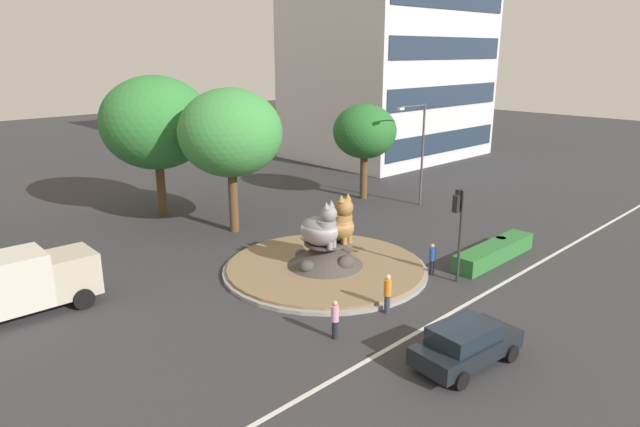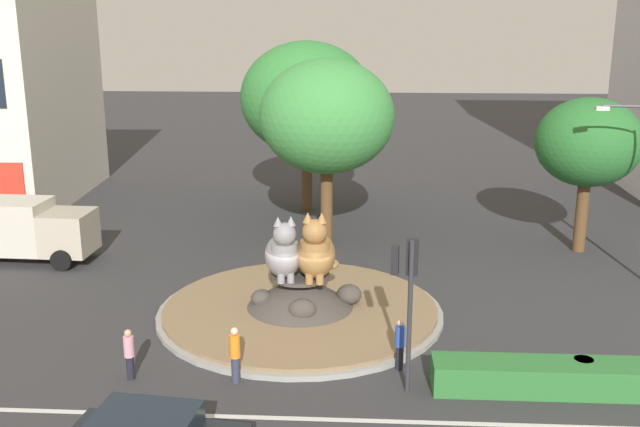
% 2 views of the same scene
% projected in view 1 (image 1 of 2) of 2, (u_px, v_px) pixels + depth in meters
% --- Properties ---
extents(ground_plane, '(160.00, 160.00, 0.00)m').
position_uv_depth(ground_plane, '(325.00, 270.00, 28.12)').
color(ground_plane, '#333335').
extents(lane_centreline, '(112.00, 0.20, 0.01)m').
position_uv_depth(lane_centreline, '(445.00, 316.00, 23.23)').
color(lane_centreline, silver).
rests_on(lane_centreline, ground).
extents(roundabout_island, '(10.26, 10.26, 1.53)m').
position_uv_depth(roundabout_island, '(325.00, 262.00, 28.00)').
color(roundabout_island, gray).
rests_on(roundabout_island, ground).
extents(cat_statue_grey, '(1.70, 2.56, 2.33)m').
position_uv_depth(cat_statue_grey, '(321.00, 229.00, 26.90)').
color(cat_statue_grey, gray).
rests_on(cat_statue_grey, roundabout_island).
extents(cat_statue_tabby, '(1.63, 2.55, 2.49)m').
position_uv_depth(cat_statue_tabby, '(337.00, 223.00, 27.64)').
color(cat_statue_tabby, '#9E703D').
rests_on(cat_statue_tabby, roundabout_island).
extents(traffic_light_mast, '(0.77, 0.47, 4.51)m').
position_uv_depth(traffic_light_mast, '(459.00, 215.00, 25.85)').
color(traffic_light_mast, '#2D2D33').
rests_on(traffic_light_mast, ground).
extents(office_tower, '(18.55, 14.63, 26.17)m').
position_uv_depth(office_tower, '(390.00, 26.00, 55.72)').
color(office_tower, silver).
rests_on(office_tower, ground).
extents(clipped_hedge_strip, '(6.29, 1.20, 0.90)m').
position_uv_depth(clipped_hedge_strip, '(494.00, 252.00, 29.36)').
color(clipped_hedge_strip, '#2D7033').
rests_on(clipped_hedge_strip, ground).
extents(broadleaf_tree_behind_island, '(4.63, 4.63, 7.01)m').
position_uv_depth(broadleaf_tree_behind_island, '(365.00, 132.00, 40.46)').
color(broadleaf_tree_behind_island, brown).
rests_on(broadleaf_tree_behind_island, ground).
extents(second_tree_near_tower, '(6.11, 6.11, 8.65)m').
position_uv_depth(second_tree_near_tower, '(230.00, 133.00, 32.59)').
color(second_tree_near_tower, brown).
rests_on(second_tree_near_tower, ground).
extents(third_tree_left, '(7.07, 7.07, 9.21)m').
position_uv_depth(third_tree_left, '(156.00, 123.00, 35.91)').
color(third_tree_left, brown).
rests_on(third_tree_left, ground).
extents(streetlight_arm, '(2.66, 0.47, 7.18)m').
position_uv_depth(streetlight_arm, '(420.00, 147.00, 38.75)').
color(streetlight_arm, '#4C4C51').
rests_on(streetlight_arm, ground).
extents(pedestrian_orange_shirt, '(0.33, 0.33, 1.74)m').
position_uv_depth(pedestrian_orange_shirt, '(387.00, 292.00, 23.31)').
color(pedestrian_orange_shirt, '#33384C').
rests_on(pedestrian_orange_shirt, ground).
extents(pedestrian_pink_shirt, '(0.30, 0.30, 1.58)m').
position_uv_depth(pedestrian_pink_shirt, '(335.00, 318.00, 21.23)').
color(pedestrian_pink_shirt, black).
rests_on(pedestrian_pink_shirt, ground).
extents(pedestrian_blue_shirt, '(0.31, 0.31, 1.62)m').
position_uv_depth(pedestrian_blue_shirt, '(432.00, 258.00, 27.34)').
color(pedestrian_blue_shirt, black).
rests_on(pedestrian_blue_shirt, ground).
extents(sedan_on_far_lane, '(4.39, 2.40, 1.55)m').
position_uv_depth(sedan_on_far_lane, '(466.00, 343.00, 19.48)').
color(sedan_on_far_lane, black).
rests_on(sedan_on_far_lane, ground).
extents(delivery_box_truck, '(6.68, 2.67, 2.73)m').
position_uv_depth(delivery_box_truck, '(8.00, 285.00, 22.69)').
color(delivery_box_truck, '#B7AD99').
rests_on(delivery_box_truck, ground).
extents(litter_bin, '(0.56, 0.56, 0.90)m').
position_uv_depth(litter_bin, '(500.00, 245.00, 30.37)').
color(litter_bin, '#2D4233').
rests_on(litter_bin, ground).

